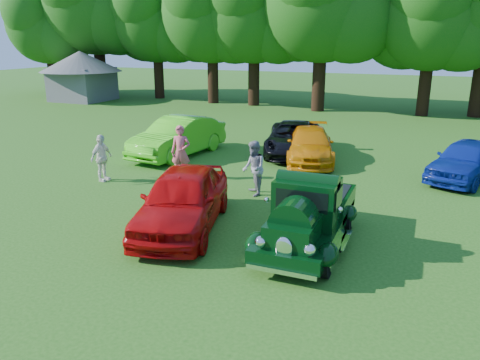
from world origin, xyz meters
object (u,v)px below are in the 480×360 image
at_px(back_car_blue, 466,160).
at_px(spectator_pink, 181,152).
at_px(hero_pickup, 308,216).
at_px(spectator_white, 102,158).
at_px(back_car_lime, 178,137).
at_px(spectator_grey, 254,168).
at_px(back_car_orange, 310,145).
at_px(gazebo, 81,70).
at_px(back_car_black, 294,138).
at_px(red_convertible, 183,199).

height_order(back_car_blue, spectator_pink, spectator_pink).
distance_m(hero_pickup, spectator_white, 8.42).
distance_m(back_car_lime, spectator_white, 4.35).
bearing_deg(spectator_grey, back_car_orange, 141.89).
height_order(back_car_lime, back_car_blue, back_car_lime).
height_order(back_car_lime, spectator_grey, spectator_grey).
xyz_separation_m(spectator_pink, gazebo, (-18.13, 16.45, 1.44)).
xyz_separation_m(back_car_black, spectator_white, (-5.16, -6.46, 0.14)).
xyz_separation_m(red_convertible, spectator_white, (-4.72, 2.71, 0.03)).
bearing_deg(gazebo, hero_pickup, -40.52).
xyz_separation_m(hero_pickup, back_car_orange, (-1.97, 8.09, -0.09)).
xyz_separation_m(back_car_lime, spectator_white, (-0.64, -4.30, 0.01)).
bearing_deg(back_car_orange, back_car_blue, -21.32).
distance_m(spectator_white, gazebo, 23.83).
distance_m(back_car_lime, spectator_pink, 3.41).
bearing_deg(red_convertible, spectator_white, 135.94).
bearing_deg(gazebo, back_car_lime, -39.57).
relative_size(back_car_blue, spectator_grey, 2.39).
distance_m(red_convertible, back_car_lime, 8.11).
relative_size(hero_pickup, red_convertible, 0.94).
bearing_deg(spectator_pink, spectator_white, -164.20).
bearing_deg(back_car_black, spectator_grey, -99.56).
distance_m(back_car_blue, spectator_white, 12.88).
xyz_separation_m(back_car_lime, back_car_blue, (11.24, 0.68, -0.10)).
xyz_separation_m(red_convertible, back_car_lime, (-4.08, 7.01, 0.02)).
bearing_deg(gazebo, red_convertible, -45.12).
height_order(back_car_lime, gazebo, gazebo).
relative_size(red_convertible, back_car_lime, 0.94).
height_order(red_convertible, gazebo, gazebo).
bearing_deg(back_car_black, back_car_lime, -167.25).
distance_m(back_car_black, spectator_white, 8.27).
distance_m(back_car_orange, spectator_white, 8.27).
relative_size(hero_pickup, spectator_grey, 2.49).
distance_m(hero_pickup, back_car_black, 9.40).
relative_size(back_car_lime, spectator_white, 3.00).
bearing_deg(back_car_black, hero_pickup, -84.86).
relative_size(back_car_orange, back_car_blue, 1.07).
distance_m(hero_pickup, spectator_grey, 3.99).
bearing_deg(spectator_white, back_car_lime, -4.03).
bearing_deg(back_car_lime, red_convertible, -51.76).
bearing_deg(back_car_lime, back_car_black, 33.51).
xyz_separation_m(back_car_orange, spectator_white, (-6.08, -5.60, 0.17)).
xyz_separation_m(hero_pickup, spectator_white, (-8.05, 2.49, 0.08)).
distance_m(spectator_grey, spectator_white, 5.52).
bearing_deg(back_car_lime, spectator_pink, -50.89).
bearing_deg(spectator_white, red_convertible, -115.41).
xyz_separation_m(back_car_black, spectator_grey, (0.33, -5.89, 0.19)).
xyz_separation_m(back_car_orange, gazebo, (-21.81, 12.23, 1.74)).
height_order(red_convertible, back_car_lime, back_car_lime).
relative_size(back_car_orange, spectator_pink, 2.37).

